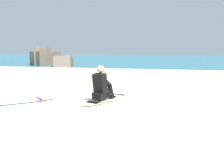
# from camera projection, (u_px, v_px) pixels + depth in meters

# --- Properties ---
(ground_plane) EXTENTS (80.00, 80.00, 0.00)m
(ground_plane) POSITION_uv_depth(u_px,v_px,m) (100.00, 98.00, 8.56)
(ground_plane) COLOR beige
(sea) EXTENTS (80.00, 28.00, 0.10)m
(sea) POSITION_uv_depth(u_px,v_px,m) (158.00, 60.00, 30.78)
(sea) COLOR teal
(sea) RESTS_ON ground
(breaking_foam) EXTENTS (80.00, 0.90, 0.11)m
(breaking_foam) POSITION_uv_depth(u_px,v_px,m) (141.00, 70.00, 17.53)
(breaking_foam) COLOR white
(breaking_foam) RESTS_ON ground
(surfboard_main) EXTENTS (1.11, 2.39, 0.08)m
(surfboard_main) POSITION_uv_depth(u_px,v_px,m) (107.00, 99.00, 8.27)
(surfboard_main) COLOR #EFE5C6
(surfboard_main) RESTS_ON ground
(surfer_seated) EXTENTS (0.57, 0.77, 0.95)m
(surfer_seated) POSITION_uv_depth(u_px,v_px,m) (102.00, 86.00, 7.95)
(surfer_seated) COLOR black
(surfer_seated) RESTS_ON surfboard_main
(surfboard_spare_near) EXTENTS (1.87, 1.90, 0.08)m
(surfboard_spare_near) POSITION_uv_depth(u_px,v_px,m) (17.00, 101.00, 7.86)
(surfboard_spare_near) COLOR #9ED1E5
(surfboard_spare_near) RESTS_ON ground
(rock_outcrop_distant) EXTENTS (4.05, 3.71, 1.44)m
(rock_outcrop_distant) POSITION_uv_depth(u_px,v_px,m) (50.00, 60.00, 21.20)
(rock_outcrop_distant) COLOR brown
(rock_outcrop_distant) RESTS_ON ground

